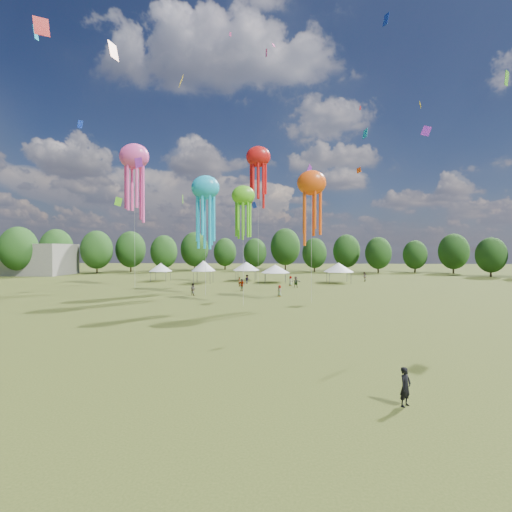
{
  "coord_description": "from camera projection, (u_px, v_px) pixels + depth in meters",
  "views": [
    {
      "loc": [
        2.42,
        -18.31,
        6.62
      ],
      "look_at": [
        0.42,
        15.0,
        6.0
      ],
      "focal_mm": 25.41,
      "sensor_mm": 36.0,
      "label": 1
    }
  ],
  "objects": [
    {
      "name": "show_kites",
      "position": [
        204.0,
        180.0,
        57.27
      ],
      "size": [
        32.89,
        25.55,
        25.25
      ],
      "color": "#1AB0E0",
      "rests_on": "ground"
    },
    {
      "name": "spectator_near",
      "position": [
        193.0,
        289.0,
        51.96
      ],
      "size": [
        1.05,
        1.01,
        1.71
      ],
      "primitive_type": "imported",
      "rotation": [
        0.0,
        0.0,
        2.51
      ],
      "color": "gray",
      "rests_on": "ground"
    },
    {
      "name": "spectators_far",
      "position": [
        290.0,
        281.0,
        64.89
      ],
      "size": [
        25.27,
        25.59,
        1.92
      ],
      "color": "gray",
      "rests_on": "ground"
    },
    {
      "name": "ground",
      "position": [
        230.0,
        378.0,
        18.54
      ],
      "size": [
        300.0,
        300.0,
        0.0
      ],
      "primitive_type": "plane",
      "color": "#384416",
      "rests_on": "ground"
    },
    {
      "name": "festival_tents",
      "position": [
        254.0,
        267.0,
        73.0
      ],
      "size": [
        41.52,
        11.79,
        4.45
      ],
      "color": "#47474C",
      "rests_on": "ground"
    },
    {
      "name": "treeline",
      "position": [
        250.0,
        250.0,
        81.05
      ],
      "size": [
        201.57,
        95.24,
        13.43
      ],
      "color": "#38281C",
      "rests_on": "ground"
    },
    {
      "name": "observer_main",
      "position": [
        405.0,
        387.0,
        15.25
      ],
      "size": [
        0.71,
        0.69,
        1.64
      ],
      "primitive_type": "imported",
      "rotation": [
        0.0,
        0.0,
        0.71
      ],
      "color": "black",
      "rests_on": "ground"
    },
    {
      "name": "small_kites",
      "position": [
        250.0,
        111.0,
        59.39
      ],
      "size": [
        74.65,
        55.07,
        41.82
      ],
      "color": "#1AB0E0",
      "rests_on": "ground"
    }
  ]
}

